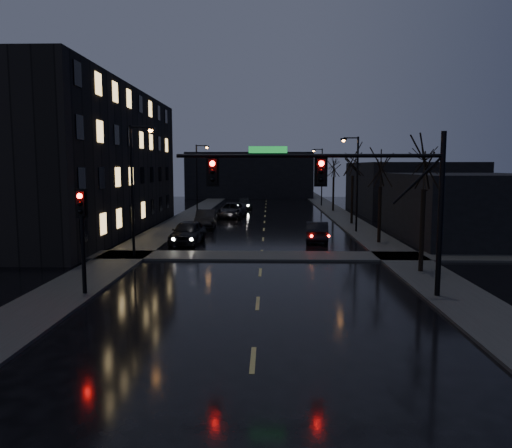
# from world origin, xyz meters

# --- Properties ---
(ground) EXTENTS (160.00, 160.00, 0.00)m
(ground) POSITION_xyz_m (0.00, 0.00, 0.00)
(ground) COLOR black
(ground) RESTS_ON ground
(sidewalk_left) EXTENTS (3.00, 140.00, 0.12)m
(sidewalk_left) POSITION_xyz_m (-8.50, 35.00, 0.06)
(sidewalk_left) COLOR #2D2D2B
(sidewalk_left) RESTS_ON ground
(sidewalk_right) EXTENTS (3.00, 140.00, 0.12)m
(sidewalk_right) POSITION_xyz_m (8.50, 35.00, 0.06)
(sidewalk_right) COLOR #2D2D2B
(sidewalk_right) RESTS_ON ground
(sidewalk_cross) EXTENTS (40.00, 3.00, 0.12)m
(sidewalk_cross) POSITION_xyz_m (0.00, 18.50, 0.06)
(sidewalk_cross) COLOR #2D2D2B
(sidewalk_cross) RESTS_ON ground
(apartment_block) EXTENTS (12.00, 30.00, 12.00)m
(apartment_block) POSITION_xyz_m (-16.50, 30.00, 6.00)
(apartment_block) COLOR black
(apartment_block) RESTS_ON ground
(commercial_right_near) EXTENTS (10.00, 14.00, 5.00)m
(commercial_right_near) POSITION_xyz_m (15.50, 26.00, 2.50)
(commercial_right_near) COLOR black
(commercial_right_near) RESTS_ON ground
(commercial_right_far) EXTENTS (12.00, 18.00, 6.00)m
(commercial_right_far) POSITION_xyz_m (17.00, 48.00, 3.00)
(commercial_right_far) COLOR black
(commercial_right_far) RESTS_ON ground
(far_block) EXTENTS (22.00, 10.00, 8.00)m
(far_block) POSITION_xyz_m (-3.00, 78.00, 4.00)
(far_block) COLOR black
(far_block) RESTS_ON ground
(signal_mast) EXTENTS (11.11, 0.41, 7.00)m
(signal_mast) POSITION_xyz_m (3.85, 9.00, 4.87)
(signal_mast) COLOR black
(signal_mast) RESTS_ON ground
(signal_pole_left) EXTENTS (0.35, 0.41, 4.53)m
(signal_pole_left) POSITION_xyz_m (-7.50, 8.99, 3.01)
(signal_pole_left) COLOR black
(signal_pole_left) RESTS_ON ground
(tree_near) EXTENTS (3.52, 3.52, 8.08)m
(tree_near) POSITION_xyz_m (8.40, 14.00, 6.22)
(tree_near) COLOR black
(tree_near) RESTS_ON ground
(tree_mid_a) EXTENTS (3.30, 3.30, 7.58)m
(tree_mid_a) POSITION_xyz_m (8.40, 24.00, 5.83)
(tree_mid_a) COLOR black
(tree_mid_a) RESTS_ON ground
(tree_mid_b) EXTENTS (3.74, 3.74, 8.59)m
(tree_mid_b) POSITION_xyz_m (8.40, 36.00, 6.61)
(tree_mid_b) COLOR black
(tree_mid_b) RESTS_ON ground
(tree_far) EXTENTS (3.43, 3.43, 7.88)m
(tree_far) POSITION_xyz_m (8.40, 50.00, 6.06)
(tree_far) COLOR black
(tree_far) RESTS_ON ground
(streetlight_l_near) EXTENTS (1.53, 0.28, 8.00)m
(streetlight_l_near) POSITION_xyz_m (-7.58, 18.00, 4.77)
(streetlight_l_near) COLOR black
(streetlight_l_near) RESTS_ON ground
(streetlight_l_far) EXTENTS (1.53, 0.28, 8.00)m
(streetlight_l_far) POSITION_xyz_m (-7.58, 45.00, 4.77)
(streetlight_l_far) COLOR black
(streetlight_l_far) RESTS_ON ground
(streetlight_r_mid) EXTENTS (1.53, 0.28, 8.00)m
(streetlight_r_mid) POSITION_xyz_m (7.58, 30.00, 4.77)
(streetlight_r_mid) COLOR black
(streetlight_r_mid) RESTS_ON ground
(streetlight_r_far) EXTENTS (1.53, 0.28, 8.00)m
(streetlight_r_far) POSITION_xyz_m (7.58, 58.00, 4.77)
(streetlight_r_far) COLOR black
(streetlight_r_far) RESTS_ON ground
(oncoming_car_a) EXTENTS (2.34, 5.04, 1.67)m
(oncoming_car_a) POSITION_xyz_m (-5.43, 23.68, 0.84)
(oncoming_car_a) COLOR black
(oncoming_car_a) RESTS_ON ground
(oncoming_car_b) EXTENTS (1.97, 5.00, 1.62)m
(oncoming_car_b) POSITION_xyz_m (-5.30, 33.14, 0.81)
(oncoming_car_b) COLOR black
(oncoming_car_b) RESTS_ON ground
(oncoming_car_c) EXTENTS (3.15, 6.01, 1.61)m
(oncoming_car_c) POSITION_xyz_m (-3.61, 42.14, 0.81)
(oncoming_car_c) COLOR black
(oncoming_car_c) RESTS_ON ground
(oncoming_car_d) EXTENTS (2.43, 4.93, 1.38)m
(oncoming_car_d) POSITION_xyz_m (-2.80, 53.06, 0.69)
(oncoming_car_d) COLOR black
(oncoming_car_d) RESTS_ON ground
(lead_car) EXTENTS (1.96, 4.63, 1.49)m
(lead_car) POSITION_xyz_m (4.04, 25.05, 0.74)
(lead_car) COLOR black
(lead_car) RESTS_ON ground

